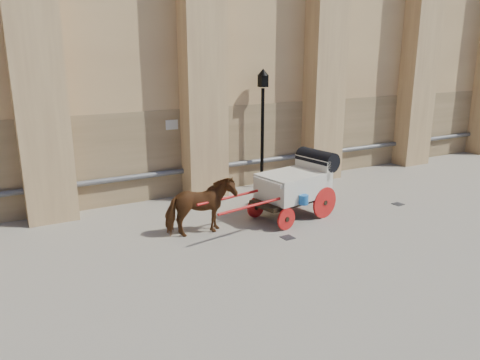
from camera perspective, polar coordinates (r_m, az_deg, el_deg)
ground at (r=13.86m, az=5.76°, el=-5.19°), size 90.00×90.00×0.00m
horse at (r=12.71m, az=-4.84°, el=-3.31°), size 1.93×0.97×1.59m
carriage at (r=14.14m, az=6.96°, el=-0.33°), size 4.57×1.94×1.94m
street_lamp at (r=16.83m, az=2.75°, el=6.65°), size 0.40×0.40×4.27m
drain_grate_near at (r=12.79m, az=5.84°, el=-6.99°), size 0.33×0.33×0.01m
drain_grate_far at (r=16.23m, az=18.70°, el=-2.80°), size 0.34×0.34×0.01m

